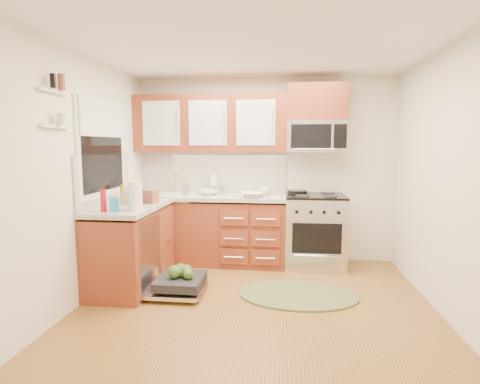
# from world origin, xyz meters

# --- Properties ---
(floor) EXTENTS (3.50, 3.50, 0.00)m
(floor) POSITION_xyz_m (0.00, 0.00, 0.00)
(floor) COLOR brown
(floor) RESTS_ON ground
(ceiling) EXTENTS (3.50, 3.50, 0.00)m
(ceiling) POSITION_xyz_m (0.00, 0.00, 2.50)
(ceiling) COLOR white
(ceiling) RESTS_ON ground
(wall_back) EXTENTS (3.50, 0.04, 2.50)m
(wall_back) POSITION_xyz_m (0.00, 1.75, 1.25)
(wall_back) COLOR silver
(wall_back) RESTS_ON ground
(wall_front) EXTENTS (3.50, 0.04, 2.50)m
(wall_front) POSITION_xyz_m (0.00, -1.75, 1.25)
(wall_front) COLOR silver
(wall_front) RESTS_ON ground
(wall_left) EXTENTS (0.04, 3.50, 2.50)m
(wall_left) POSITION_xyz_m (-1.75, 0.00, 1.25)
(wall_left) COLOR silver
(wall_left) RESTS_ON ground
(wall_right) EXTENTS (0.04, 3.50, 2.50)m
(wall_right) POSITION_xyz_m (1.75, 0.00, 1.25)
(wall_right) COLOR silver
(wall_right) RESTS_ON ground
(base_cabinet_back) EXTENTS (2.05, 0.60, 0.85)m
(base_cabinet_back) POSITION_xyz_m (-0.73, 1.45, 0.42)
(base_cabinet_back) COLOR brown
(base_cabinet_back) RESTS_ON ground
(base_cabinet_left) EXTENTS (0.60, 1.25, 0.85)m
(base_cabinet_left) POSITION_xyz_m (-1.45, 0.52, 0.42)
(base_cabinet_left) COLOR brown
(base_cabinet_left) RESTS_ON ground
(countertop_back) EXTENTS (2.07, 0.64, 0.05)m
(countertop_back) POSITION_xyz_m (-0.72, 1.44, 0.90)
(countertop_back) COLOR beige
(countertop_back) RESTS_ON base_cabinet_back
(countertop_left) EXTENTS (0.64, 1.27, 0.05)m
(countertop_left) POSITION_xyz_m (-1.44, 0.53, 0.90)
(countertop_left) COLOR beige
(countertop_left) RESTS_ON base_cabinet_left
(backsplash_back) EXTENTS (2.05, 0.02, 0.57)m
(backsplash_back) POSITION_xyz_m (-0.73, 1.74, 1.21)
(backsplash_back) COLOR #B8B5A5
(backsplash_back) RESTS_ON ground
(backsplash_left) EXTENTS (0.02, 1.25, 0.57)m
(backsplash_left) POSITION_xyz_m (-1.74, 0.52, 1.21)
(backsplash_left) COLOR #B8B5A5
(backsplash_left) RESTS_ON ground
(upper_cabinets) EXTENTS (2.05, 0.35, 0.75)m
(upper_cabinets) POSITION_xyz_m (-0.73, 1.57, 1.88)
(upper_cabinets) COLOR brown
(upper_cabinets) RESTS_ON ground
(cabinet_over_mw) EXTENTS (0.76, 0.35, 0.47)m
(cabinet_over_mw) POSITION_xyz_m (0.68, 1.57, 2.13)
(cabinet_over_mw) COLOR brown
(cabinet_over_mw) RESTS_ON ground
(range) EXTENTS (0.76, 0.64, 0.95)m
(range) POSITION_xyz_m (0.68, 1.43, 0.47)
(range) COLOR silver
(range) RESTS_ON ground
(microwave) EXTENTS (0.76, 0.38, 0.40)m
(microwave) POSITION_xyz_m (0.68, 1.55, 1.70)
(microwave) COLOR silver
(microwave) RESTS_ON ground
(sink) EXTENTS (0.62, 0.50, 0.26)m
(sink) POSITION_xyz_m (-1.25, 1.42, 0.80)
(sink) COLOR white
(sink) RESTS_ON ground
(dishwasher) EXTENTS (0.70, 0.60, 0.20)m
(dishwasher) POSITION_xyz_m (-0.86, 0.30, 0.10)
(dishwasher) COLOR silver
(dishwasher) RESTS_ON ground
(window) EXTENTS (0.03, 1.05, 1.05)m
(window) POSITION_xyz_m (-1.74, 0.50, 1.55)
(window) COLOR white
(window) RESTS_ON ground
(window_blind) EXTENTS (0.02, 0.96, 0.40)m
(window_blind) POSITION_xyz_m (-1.71, 0.50, 1.88)
(window_blind) COLOR white
(window_blind) RESTS_ON ground
(shelf_upper) EXTENTS (0.04, 0.40, 0.03)m
(shelf_upper) POSITION_xyz_m (-1.72, -0.35, 2.05)
(shelf_upper) COLOR white
(shelf_upper) RESTS_ON ground
(shelf_lower) EXTENTS (0.04, 0.40, 0.03)m
(shelf_lower) POSITION_xyz_m (-1.72, -0.35, 1.75)
(shelf_lower) COLOR white
(shelf_lower) RESTS_ON ground
(rug) EXTENTS (1.42, 1.09, 0.02)m
(rug) POSITION_xyz_m (0.44, 0.40, 0.01)
(rug) COLOR #556037
(rug) RESTS_ON ground
(skillet) EXTENTS (0.30, 0.30, 0.05)m
(skillet) POSITION_xyz_m (0.45, 1.51, 0.97)
(skillet) COLOR black
(skillet) RESTS_ON range
(stock_pot) EXTENTS (0.20, 0.20, 0.11)m
(stock_pot) POSITION_xyz_m (-0.65, 1.60, 0.98)
(stock_pot) COLOR silver
(stock_pot) RESTS_ON countertop_back
(cutting_board) EXTENTS (0.32, 0.25, 0.02)m
(cutting_board) POSITION_xyz_m (-0.08, 1.45, 0.93)
(cutting_board) COLOR #AA744D
(cutting_board) RESTS_ON countertop_back
(canister) EXTENTS (0.14, 0.14, 0.17)m
(canister) POSITION_xyz_m (-1.00, 1.26, 1.01)
(canister) COLOR silver
(canister) RESTS_ON countertop_back
(paper_towel_roll) EXTENTS (0.17, 0.17, 0.29)m
(paper_towel_roll) POSITION_xyz_m (-1.25, 0.20, 1.07)
(paper_towel_roll) COLOR white
(paper_towel_roll) RESTS_ON countertop_left
(mustard_bottle) EXTENTS (0.08, 0.08, 0.20)m
(mustard_bottle) POSITION_xyz_m (-1.62, 0.74, 1.02)
(mustard_bottle) COLOR #CA8E16
(mustard_bottle) RESTS_ON countertop_left
(red_bottle) EXTENTS (0.08, 0.08, 0.22)m
(red_bottle) POSITION_xyz_m (-1.53, 0.07, 1.04)
(red_bottle) COLOR red
(red_bottle) RESTS_ON countertop_left
(wooden_box) EXTENTS (0.18, 0.16, 0.15)m
(wooden_box) POSITION_xyz_m (-1.25, 0.66, 1.00)
(wooden_box) COLOR brown
(wooden_box) RESTS_ON countertop_left
(blue_carton) EXTENTS (0.10, 0.08, 0.14)m
(blue_carton) POSITION_xyz_m (-1.42, 0.07, 1.00)
(blue_carton) COLOR #287CBC
(blue_carton) RESTS_ON countertop_left
(bowl_a) EXTENTS (0.31, 0.31, 0.07)m
(bowl_a) POSITION_xyz_m (-0.14, 1.25, 0.96)
(bowl_a) COLOR #999999
(bowl_a) RESTS_ON countertop_back
(bowl_b) EXTENTS (0.26, 0.26, 0.08)m
(bowl_b) POSITION_xyz_m (-0.73, 1.45, 0.96)
(bowl_b) COLOR #999999
(bowl_b) RESTS_ON countertop_back
(cup) EXTENTS (0.15, 0.15, 0.11)m
(cup) POSITION_xyz_m (0.02, 1.56, 0.98)
(cup) COLOR #999999
(cup) RESTS_ON countertop_back
(soap_bottle_a) EXTENTS (0.16, 0.16, 0.33)m
(soap_bottle_a) POSITION_xyz_m (-0.71, 1.68, 1.09)
(soap_bottle_a) COLOR #999999
(soap_bottle_a) RESTS_ON countertop_back
(soap_bottle_b) EXTENTS (0.11, 0.11, 0.20)m
(soap_bottle_b) POSITION_xyz_m (-1.50, 0.60, 1.03)
(soap_bottle_b) COLOR #999999
(soap_bottle_b) RESTS_ON countertop_left
(soap_bottle_c) EXTENTS (0.16, 0.16, 0.18)m
(soap_bottle_c) POSITION_xyz_m (-1.40, 0.56, 1.01)
(soap_bottle_c) COLOR #999999
(soap_bottle_c) RESTS_ON countertop_left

